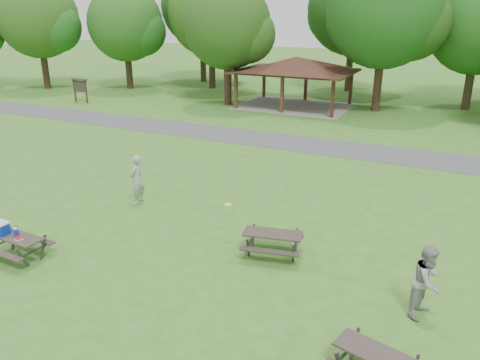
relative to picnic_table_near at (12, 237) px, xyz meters
name	(u,v)px	position (x,y,z in m)	size (l,w,h in m)	color
ground	(154,255)	(3.77, 1.94, -0.68)	(160.00, 160.00, 0.00)	#377020
asphalt_path	(301,144)	(3.77, 15.94, -0.67)	(120.00, 3.20, 0.02)	#47474A
pavilion	(296,66)	(-0.23, 25.94, 2.38)	(8.60, 7.01, 3.76)	#3B2615
notice_board	(80,86)	(-16.23, 19.94, 0.63)	(1.60, 0.30, 1.88)	#341D13
tree_row_a	(39,20)	(-24.14, 23.96, 5.47)	(7.56, 7.20, 9.97)	black
tree_row_b	(126,26)	(-17.14, 27.46, 4.99)	(7.14, 6.80, 9.28)	black
tree_row_c	(212,16)	(-10.13, 30.96, 5.86)	(8.19, 7.80, 10.67)	black
tree_row_d	(228,28)	(-5.15, 24.46, 5.09)	(6.93, 6.60, 9.27)	#311E16
tree_row_e	(386,14)	(5.87, 26.96, 6.10)	(8.40, 8.00, 11.02)	#311F16
tree_row_f	(480,28)	(11.86, 30.46, 5.16)	(7.35, 7.00, 9.55)	#302315
tree_deep_a	(203,9)	(-13.13, 34.46, 6.45)	(8.40, 8.00, 11.38)	black
tree_deep_b	(355,12)	(1.87, 34.96, 6.21)	(8.40, 8.00, 11.13)	#322316
picnic_table_near	(12,237)	(0.00, 0.00, 0.00)	(1.77, 1.45, 1.19)	#322B24
picnic_table_middle	(273,238)	(7.04, 3.53, -0.11)	(2.04, 1.77, 0.77)	#302922
picnic_table_far	(376,359)	(10.87, -0.40, -0.14)	(1.96, 1.72, 0.73)	#332924
frisbee_in_flight	(228,205)	(5.30, 3.96, 0.51)	(0.27, 0.27, 0.02)	yellow
frisbee_thrower	(137,179)	(0.77, 5.10, 0.28)	(0.70, 0.46, 1.92)	#9D9DA0
frisbee_catcher	(427,281)	(11.53, 2.39, 0.25)	(0.91, 0.71, 1.87)	gray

